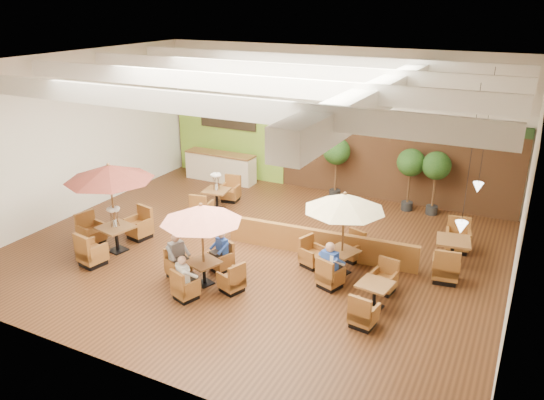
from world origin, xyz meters
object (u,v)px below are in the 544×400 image
Objects in this scene: table_1 at (202,229)px; table_4 at (374,296)px; booth_divider at (319,243)px; table_3 at (217,197)px; table_2 at (342,215)px; diner_0 at (185,273)px; diner_4 at (331,261)px; diner_1 at (221,247)px; service_counter at (221,167)px; table_0 at (109,189)px; diner_2 at (177,252)px; topiary_0 at (337,154)px; diner_3 at (331,261)px; topiary_1 at (411,165)px; topiary_2 at (436,168)px; table_5 at (452,253)px.

table_1 reaches higher than table_4.
booth_divider is 2.20× the size of table_3.
diner_0 is at bearing -115.18° from table_2.
table_4 is 2.91× the size of diner_4.
table_1 is 1.20m from diner_1.
service_counter is at bearing 158.56° from diner_4.
table_0 is 2.95m from diner_2.
table_3 is 3.48× the size of diner_0.
table_3 is at bearing -137.84° from topiary_0.
diner_0 is at bearing -95.40° from topiary_0.
table_3 is at bearing 155.65° from booth_divider.
diner_2 is at bearing 1.01° from table_0.
table_1 is 2.77× the size of diner_3.
diner_3 is (3.03, 2.17, 0.04)m from diner_0.
diner_2 is at bearing -102.09° from topiary_0.
diner_3 is (3.87, 1.33, 0.02)m from diner_2.
topiary_1 reaches higher than booth_divider.
topiary_2 reaches higher than diner_2.
diner_1 is at bearing -58.00° from service_counter.
table_2 is at bearing 26.13° from table_0.
topiary_2 is 6.55m from diner_4.
diner_1 is at bearing 158.26° from diner_2.
table_2 reaches higher than diner_3.
topiary_2 is 2.79× the size of diner_4.
table_2 is at bearing -68.32° from topiary_0.
diner_0 reaches higher than booth_divider.
diner_2 reaches higher than table_4.
table_0 is 10.68m from topiary_2.
topiary_2 is (6.95, 3.03, 1.19)m from table_3.
table_2 is (7.12, -5.27, 1.15)m from service_counter.
table_5 is (1.31, 3.14, 0.06)m from table_4.
table_5 is 1.23× the size of topiary_1.
topiary_2 is at bearing 96.87° from diner_4.
table_5 is at bearing 54.61° from table_1.
topiary_0 reaches higher than topiary_1.
diner_1 is 3.07m from diner_4.
table_0 is 4.51m from table_3.
table_2 is at bearing -130.66° from diner_1.
table_4 is (2.27, -2.05, -0.07)m from booth_divider.
booth_divider is 3.74m from table_5.
diner_2 is (2.65, -0.48, -1.20)m from table_0.
topiary_1 reaches higher than diner_0.
topiary_0 is at bearing 34.12° from table_3.
diner_3 is at bearing 18.67° from table_0.
topiary_0 is (-1.28, 4.74, 1.34)m from booth_divider.
table_3 is 6.04m from diner_0.
service_counter is 3.74× the size of diner_2.
diner_3 is at bearing -143.40° from table_5.
table_0 is 3.91× the size of diner_1.
diner_3 reaches higher than table_4.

